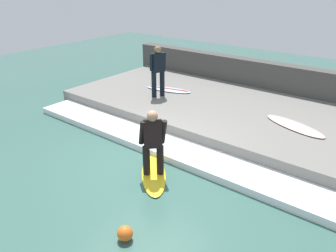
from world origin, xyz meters
name	(u,v)px	position (x,y,z in m)	size (l,w,h in m)	color
ground_plane	(147,164)	(0.00, 0.00, 0.00)	(28.00, 28.00, 0.00)	#386056
concrete_ledge	(222,111)	(3.54, 0.00, 0.22)	(4.40, 9.93, 0.43)	slate
back_wall	(257,79)	(5.99, 0.00, 0.66)	(0.50, 10.43, 1.32)	#474442
wave_foam_crest	(169,148)	(0.84, 0.00, 0.09)	(0.99, 9.43, 0.17)	white
surfboard_riding	(154,174)	(-0.26, -0.42, 0.03)	(1.59, 1.52, 0.06)	yellow
surfer_riding	(153,140)	(-0.26, -0.42, 0.89)	(0.55, 0.55, 1.49)	black
surfer_waiting_near	(158,69)	(2.92, 2.04, 1.35)	(0.52, 0.39, 1.63)	black
surfboard_waiting_near	(169,89)	(3.60, 2.13, 0.46)	(0.84, 1.67, 0.07)	silver
surfboard_spare	(294,126)	(3.25, -2.29, 0.46)	(1.07, 1.82, 0.06)	beige
marker_buoy	(125,233)	(-2.03, -1.29, 0.13)	(0.27, 0.27, 0.27)	orange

